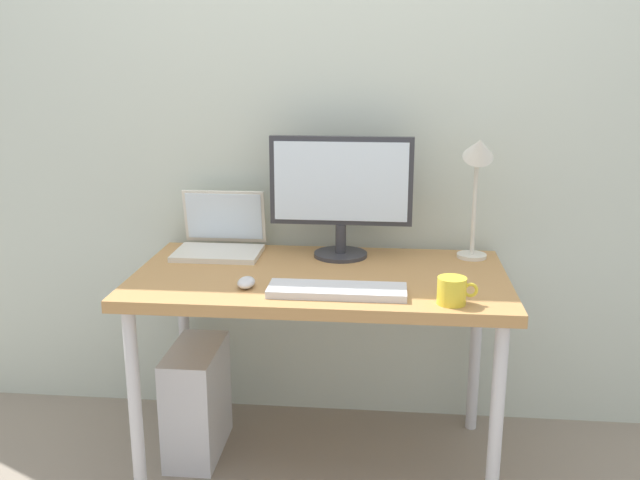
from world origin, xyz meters
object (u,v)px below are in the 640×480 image
object	(u,v)px
desk_lamp	(478,168)
mouse	(246,282)
desk	(320,292)
monitor	(341,189)
coffee_mug	(452,291)
computer_tower	(197,400)
keyboard	(337,290)
laptop	(221,237)

from	to	relation	value
desk_lamp	mouse	distance (m)	0.92
desk	monitor	xyz separation A→B (m)	(0.06, 0.22, 0.32)
mouse	coffee_mug	distance (m)	0.66
monitor	computer_tower	world-z (taller)	monitor
coffee_mug	desk	bearing A→B (deg)	148.41
keyboard	laptop	bearing A→B (deg)	137.26
laptop	mouse	size ratio (longest dim) A/B	3.56
mouse	computer_tower	distance (m)	0.62
desk_lamp	keyboard	xyz separation A→B (m)	(-0.47, -0.43, -0.33)
monitor	mouse	bearing A→B (deg)	-125.56
monitor	coffee_mug	size ratio (longest dim) A/B	4.21
laptop	computer_tower	size ratio (longest dim) A/B	0.76
mouse	desk_lamp	bearing A→B (deg)	27.07
mouse	coffee_mug	world-z (taller)	coffee_mug
desk	keyboard	bearing A→B (deg)	-70.32
desk	desk_lamp	xyz separation A→B (m)	(0.55, 0.22, 0.41)
desk_lamp	coffee_mug	xyz separation A→B (m)	(-0.11, -0.48, -0.30)
desk	mouse	world-z (taller)	mouse
mouse	laptop	bearing A→B (deg)	113.86
desk	coffee_mug	size ratio (longest dim) A/B	10.37
monitor	computer_tower	distance (m)	0.96
laptop	keyboard	world-z (taller)	laptop
desk_lamp	computer_tower	bearing A→B (deg)	-168.56
keyboard	computer_tower	size ratio (longest dim) A/B	1.05
laptop	coffee_mug	world-z (taller)	laptop
keyboard	coffee_mug	distance (m)	0.36
coffee_mug	computer_tower	world-z (taller)	coffee_mug
desk	laptop	bearing A→B (deg)	150.03
desk	coffee_mug	bearing A→B (deg)	-31.59
monitor	coffee_mug	bearing A→B (deg)	-52.19
desk_lamp	keyboard	distance (m)	0.72
computer_tower	coffee_mug	bearing A→B (deg)	-17.32
keyboard	coffee_mug	xyz separation A→B (m)	(0.36, -0.05, 0.03)
desk_lamp	desk	bearing A→B (deg)	-158.12
mouse	computer_tower	world-z (taller)	mouse
laptop	desk	bearing A→B (deg)	-29.97
laptop	desk_lamp	world-z (taller)	desk_lamp
keyboard	computer_tower	bearing A→B (deg)	157.41
desk	mouse	distance (m)	0.30
monitor	keyboard	xyz separation A→B (m)	(0.02, -0.43, -0.24)
monitor	coffee_mug	world-z (taller)	monitor
keyboard	mouse	size ratio (longest dim) A/B	4.89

